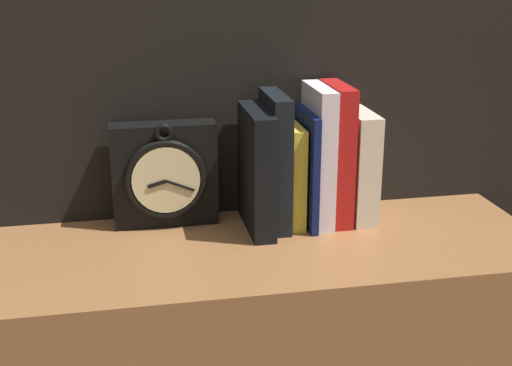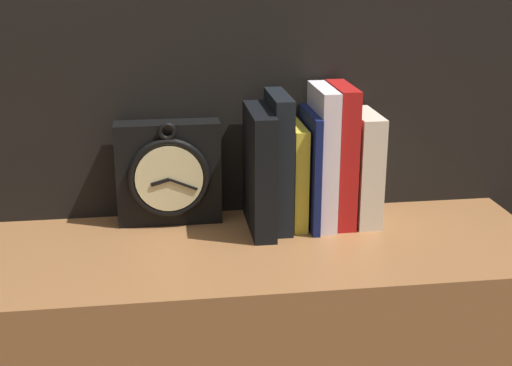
{
  "view_description": "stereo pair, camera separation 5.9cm",
  "coord_description": "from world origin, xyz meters",
  "px_view_note": "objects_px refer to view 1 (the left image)",
  "views": [
    {
      "loc": [
        -0.2,
        -1.02,
        1.28
      ],
      "look_at": [
        0.0,
        0.0,
        0.93
      ],
      "focal_mm": 50.0,
      "sensor_mm": 36.0,
      "label": 1
    },
    {
      "loc": [
        -0.15,
        -1.03,
        1.28
      ],
      "look_at": [
        0.0,
        0.0,
        0.93
      ],
      "focal_mm": 50.0,
      "sensor_mm": 36.0,
      "label": 2
    }
  ],
  "objects_px": {
    "book_slot5_red": "(336,153)",
    "book_slot1_black": "(275,161)",
    "book_slot6_cream": "(358,165)",
    "book_slot4_white": "(318,155)",
    "clock": "(165,175)",
    "book_slot2_yellow": "(292,174)",
    "book_slot0_black": "(257,170)",
    "book_slot3_navy": "(306,168)"
  },
  "relations": [
    {
      "from": "book_slot4_white",
      "to": "book_slot6_cream",
      "type": "distance_m",
      "value": 0.08
    },
    {
      "from": "book_slot4_white",
      "to": "book_slot5_red",
      "type": "bearing_deg",
      "value": 4.91
    },
    {
      "from": "book_slot3_navy",
      "to": "book_slot5_red",
      "type": "height_order",
      "value": "book_slot5_red"
    },
    {
      "from": "clock",
      "to": "book_slot5_red",
      "type": "bearing_deg",
      "value": -6.12
    },
    {
      "from": "book_slot1_black",
      "to": "book_slot4_white",
      "type": "relative_size",
      "value": 0.96
    },
    {
      "from": "book_slot1_black",
      "to": "book_slot6_cream",
      "type": "distance_m",
      "value": 0.15
    },
    {
      "from": "book_slot5_red",
      "to": "book_slot6_cream",
      "type": "xyz_separation_m",
      "value": [
        0.04,
        0.0,
        -0.02
      ]
    },
    {
      "from": "book_slot1_black",
      "to": "book_slot2_yellow",
      "type": "height_order",
      "value": "book_slot1_black"
    },
    {
      "from": "book_slot1_black",
      "to": "book_slot5_red",
      "type": "height_order",
      "value": "book_slot5_red"
    },
    {
      "from": "book_slot3_navy",
      "to": "book_slot5_red",
      "type": "relative_size",
      "value": 0.83
    },
    {
      "from": "book_slot2_yellow",
      "to": "book_slot4_white",
      "type": "height_order",
      "value": "book_slot4_white"
    },
    {
      "from": "book_slot3_navy",
      "to": "book_slot6_cream",
      "type": "distance_m",
      "value": 0.1
    },
    {
      "from": "book_slot4_white",
      "to": "book_slot3_navy",
      "type": "bearing_deg",
      "value": -171.03
    },
    {
      "from": "clock",
      "to": "book_slot0_black",
      "type": "height_order",
      "value": "book_slot0_black"
    },
    {
      "from": "book_slot1_black",
      "to": "book_slot3_navy",
      "type": "relative_size",
      "value": 1.16
    },
    {
      "from": "book_slot4_white",
      "to": "book_slot0_black",
      "type": "bearing_deg",
      "value": -173.16
    },
    {
      "from": "book_slot0_black",
      "to": "book_slot6_cream",
      "type": "bearing_deg",
      "value": 5.0
    },
    {
      "from": "book_slot1_black",
      "to": "book_slot3_navy",
      "type": "distance_m",
      "value": 0.06
    },
    {
      "from": "book_slot2_yellow",
      "to": "book_slot6_cream",
      "type": "height_order",
      "value": "book_slot6_cream"
    },
    {
      "from": "book_slot6_cream",
      "to": "book_slot4_white",
      "type": "bearing_deg",
      "value": -177.72
    },
    {
      "from": "book_slot4_white",
      "to": "book_slot5_red",
      "type": "distance_m",
      "value": 0.03
    },
    {
      "from": "clock",
      "to": "book_slot1_black",
      "type": "relative_size",
      "value": 0.81
    },
    {
      "from": "book_slot1_black",
      "to": "book_slot2_yellow",
      "type": "distance_m",
      "value": 0.04
    },
    {
      "from": "clock",
      "to": "book_slot1_black",
      "type": "distance_m",
      "value": 0.19
    },
    {
      "from": "book_slot3_navy",
      "to": "book_slot4_white",
      "type": "height_order",
      "value": "book_slot4_white"
    },
    {
      "from": "clock",
      "to": "book_slot4_white",
      "type": "height_order",
      "value": "book_slot4_white"
    },
    {
      "from": "book_slot4_white",
      "to": "book_slot6_cream",
      "type": "height_order",
      "value": "book_slot4_white"
    },
    {
      "from": "book_slot1_black",
      "to": "book_slot6_cream",
      "type": "xyz_separation_m",
      "value": [
        0.15,
        0.0,
        -0.02
      ]
    },
    {
      "from": "book_slot3_navy",
      "to": "book_slot1_black",
      "type": "bearing_deg",
      "value": 177.89
    },
    {
      "from": "book_slot3_navy",
      "to": "book_slot4_white",
      "type": "bearing_deg",
      "value": 8.97
    },
    {
      "from": "book_slot2_yellow",
      "to": "book_slot3_navy",
      "type": "bearing_deg",
      "value": -21.04
    },
    {
      "from": "clock",
      "to": "book_slot1_black",
      "type": "height_order",
      "value": "book_slot1_black"
    },
    {
      "from": "book_slot4_white",
      "to": "book_slot5_red",
      "type": "height_order",
      "value": "book_slot5_red"
    },
    {
      "from": "book_slot0_black",
      "to": "book_slot6_cream",
      "type": "relative_size",
      "value": 1.08
    },
    {
      "from": "book_slot2_yellow",
      "to": "book_slot4_white",
      "type": "xyz_separation_m",
      "value": [
        0.04,
        -0.01,
        0.03
      ]
    },
    {
      "from": "book_slot1_black",
      "to": "book_slot0_black",
      "type": "bearing_deg",
      "value": -161.07
    },
    {
      "from": "book_slot5_red",
      "to": "book_slot6_cream",
      "type": "relative_size",
      "value": 1.25
    },
    {
      "from": "book_slot1_black",
      "to": "book_slot4_white",
      "type": "height_order",
      "value": "book_slot4_white"
    },
    {
      "from": "clock",
      "to": "book_slot4_white",
      "type": "relative_size",
      "value": 0.78
    },
    {
      "from": "book_slot5_red",
      "to": "book_slot1_black",
      "type": "bearing_deg",
      "value": -177.72
    },
    {
      "from": "book_slot4_white",
      "to": "book_slot6_cream",
      "type": "relative_size",
      "value": 1.24
    },
    {
      "from": "clock",
      "to": "book_slot6_cream",
      "type": "height_order",
      "value": "book_slot6_cream"
    }
  ]
}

